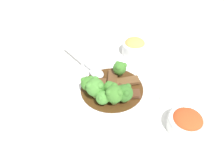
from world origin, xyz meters
TOP-DOWN VIEW (x-y plane):
  - ground_plane at (0.00, 0.00)m, footprint 4.00×4.00m
  - main_plate at (0.00, 0.00)m, footprint 0.31×0.31m
  - beef_strip_0 at (0.01, 0.06)m, footprint 0.05×0.06m
  - beef_strip_1 at (0.02, 0.03)m, footprint 0.06×0.03m
  - beef_strip_2 at (-0.04, -0.01)m, footprint 0.07×0.05m
  - beef_strip_3 at (-0.04, 0.04)m, footprint 0.07×0.08m
  - beef_strip_4 at (0.01, -0.06)m, footprint 0.05×0.08m
  - broccoli_floret_0 at (0.03, 0.01)m, footprint 0.04×0.04m
  - broccoli_floret_1 at (0.04, -0.06)m, footprint 0.04×0.04m
  - broccoli_floret_2 at (0.05, 0.03)m, footprint 0.05×0.05m
  - broccoli_floret_3 at (-0.06, 0.00)m, footprint 0.04×0.04m
  - broccoli_floret_4 at (0.04, 0.05)m, footprint 0.05×0.05m
  - broccoli_floret_5 at (0.05, -0.03)m, footprint 0.05×0.05m
  - broccoli_floret_6 at (0.07, 0.00)m, footprint 0.04×0.04m
  - serving_spoon at (-0.05, -0.09)m, footprint 0.13×0.21m
  - side_bowl_kimchi at (0.05, 0.23)m, footprint 0.10×0.10m
  - side_bowl_appetizer at (-0.22, -0.00)m, footprint 0.09×0.09m
  - sauce_dish at (0.19, -0.08)m, footprint 0.07×0.07m

SIDE VIEW (x-z plane):
  - ground_plane at x=0.00m, z-range 0.00..0.00m
  - sauce_dish at x=0.19m, z-range 0.00..0.01m
  - main_plate at x=0.00m, z-range 0.00..0.02m
  - beef_strip_3 at x=-0.04m, z-range 0.02..0.03m
  - beef_strip_4 at x=0.01m, z-range 0.02..0.03m
  - beef_strip_2 at x=-0.04m, z-range 0.02..0.03m
  - beef_strip_0 at x=0.01m, z-range 0.02..0.03m
  - serving_spoon at x=-0.05m, z-range 0.02..0.03m
  - side_bowl_kimchi at x=0.05m, z-range 0.00..0.05m
  - beef_strip_1 at x=0.02m, z-range 0.02..0.03m
  - side_bowl_appetizer at x=-0.22m, z-range 0.00..0.06m
  - broccoli_floret_6 at x=0.07m, z-range 0.02..0.07m
  - broccoli_floret_1 at x=0.04m, z-range 0.02..0.07m
  - broccoli_floret_3 at x=-0.06m, z-range 0.02..0.07m
  - broccoli_floret_0 at x=0.03m, z-range 0.03..0.07m
  - broccoli_floret_4 at x=0.04m, z-range 0.02..0.08m
  - broccoli_floret_2 at x=0.05m, z-range 0.02..0.09m
  - broccoli_floret_5 at x=0.05m, z-range 0.03..0.09m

